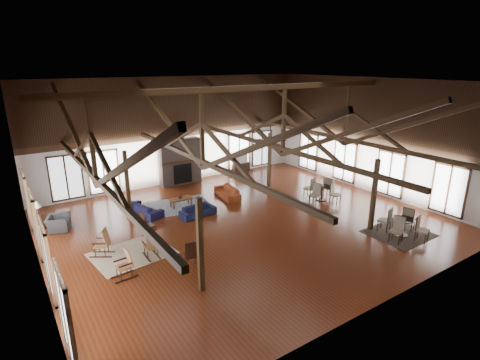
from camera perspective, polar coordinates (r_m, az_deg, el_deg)
floor at (r=16.57m, az=0.79°, el=-6.45°), size 16.00×16.00×0.00m
ceiling at (r=15.16m, az=0.89°, el=14.75°), size 16.00×14.00×0.02m
wall_back at (r=21.62m, az=-9.72°, el=7.34°), size 16.00×0.02×6.00m
wall_front at (r=10.81m, az=22.21°, el=-4.06°), size 16.00×0.02×6.00m
wall_left at (r=13.07m, az=-29.59°, el=-1.44°), size 0.02×14.00×6.00m
wall_right at (r=21.06m, az=19.28°, el=6.34°), size 0.02×14.00×6.00m
roof_truss at (r=15.38m, az=0.86°, el=7.40°), size 15.60×14.07×3.14m
post_grid at (r=16.01m, az=0.82°, el=-1.46°), size 8.16×7.16×3.05m
fireplace at (r=21.69m, az=-9.14°, el=2.77°), size 2.50×0.69×2.60m
ceiling_fan at (r=14.93m, az=4.62°, el=5.88°), size 1.60×1.60×0.75m
sofa_navy_front at (r=17.23m, az=-6.43°, el=-4.71°), size 1.75×0.85×0.49m
sofa_navy_left at (r=17.79m, az=-14.35°, el=-4.30°), size 2.09×1.27×0.57m
sofa_orange at (r=19.45m, az=-1.97°, el=-1.87°), size 1.97×0.98×0.55m
coffee_table at (r=18.41m, az=-8.99°, el=-2.93°), size 1.11×0.57×0.42m
vase at (r=18.36m, az=-9.10°, el=-2.47°), size 0.22×0.22×0.20m
armchair at (r=17.46m, az=-25.95°, el=-5.92°), size 1.18×1.11×0.63m
side_table_lamp at (r=17.93m, az=-28.28°, el=-5.13°), size 0.48×0.48×1.24m
rocking_chair_a at (r=14.57m, az=-20.05°, el=-8.99°), size 0.92×0.80×1.05m
rocking_chair_b at (r=13.92m, az=-13.33°, el=-9.68°), size 0.45×0.80×1.03m
rocking_chair_c at (r=13.01m, az=-17.00°, el=-12.08°), size 0.82×0.49×1.01m
side_chair_a at (r=15.41m, az=-14.19°, el=-6.43°), size 0.49×0.49×1.07m
side_chair_b at (r=12.91m, az=-7.45°, el=-10.95°), size 0.53×0.53×1.06m
cafe_table_near at (r=16.51m, az=23.59°, el=-6.16°), size 2.01×2.01×1.03m
cafe_table_far at (r=19.43m, az=12.40°, el=-1.56°), size 2.01×2.01×1.03m
cup_near at (r=16.35m, az=23.44°, el=-5.34°), size 0.13×0.13×0.09m
cup_far at (r=19.24m, az=12.49°, el=-0.91°), size 0.15×0.15×0.09m
tv_console at (r=23.97m, az=0.08°, el=1.95°), size 1.17×0.44×0.59m
television at (r=23.81m, az=0.04°, el=3.28°), size 0.99×0.19×0.57m
rug_tan at (r=14.58m, az=-16.09°, el=-10.71°), size 3.01×2.49×0.01m
rug_navy at (r=18.61m, az=-9.41°, el=-3.91°), size 3.40×2.78×0.01m
rug_dark at (r=16.86m, az=23.01°, el=-7.49°), size 2.41×2.20×0.01m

